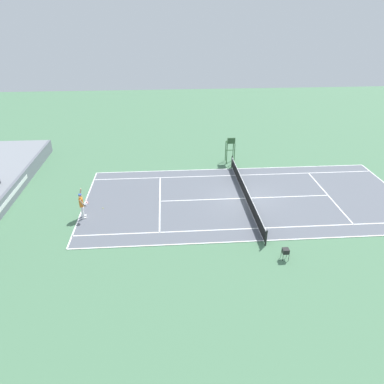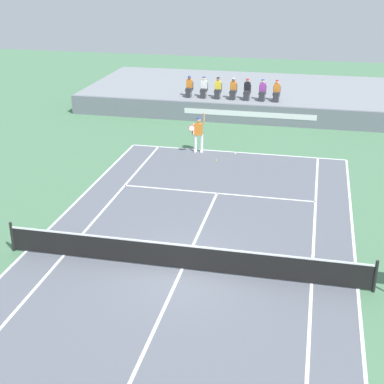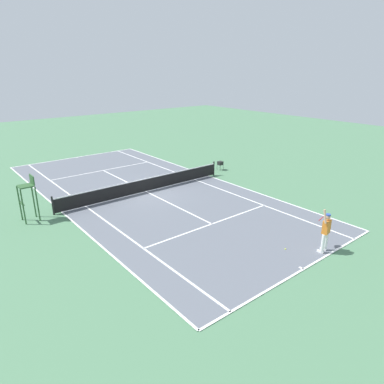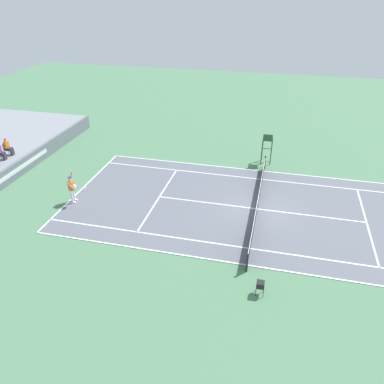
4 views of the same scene
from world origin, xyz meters
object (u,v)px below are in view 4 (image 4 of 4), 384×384
spectator_seated_5 (0,152)px  spectator_seated_6 (8,147)px  tennis_player (72,188)px  umpire_chair (267,144)px  ball_hopper (260,284)px  tennis_ball (98,195)px

spectator_seated_5 → spectator_seated_6: same height
tennis_player → umpire_chair: (8.96, -11.58, 0.56)m
spectator_seated_5 → umpire_chair: size_ratio=0.52×
tennis_player → ball_hopper: bearing=-113.7°
spectator_seated_5 → ball_hopper: (-7.90, -19.23, -1.20)m
tennis_player → umpire_chair: bearing=-52.3°
spectator_seated_5 → spectator_seated_6: bearing=0.0°
spectator_seated_6 → umpire_chair: size_ratio=0.52×
tennis_ball → umpire_chair: size_ratio=0.03×
spectator_seated_5 → spectator_seated_6: size_ratio=1.00×
tennis_player → ball_hopper: size_ratio=2.98×
spectator_seated_6 → ball_hopper: 21.17m
spectator_seated_5 → umpire_chair: (6.48, -18.48, -0.22)m
spectator_seated_5 → tennis_player: 7.38m
tennis_player → tennis_ball: (1.13, -1.14, -0.96)m
ball_hopper → spectator_seated_5: bearing=67.7°
umpire_chair → ball_hopper: bearing=-177.0°
umpire_chair → ball_hopper: umpire_chair is taller
tennis_player → spectator_seated_5: bearing=70.2°
spectator_seated_5 → umpire_chair: 19.58m
tennis_player → spectator_seated_6: bearing=64.2°
tennis_ball → spectator_seated_6: bearing=74.7°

